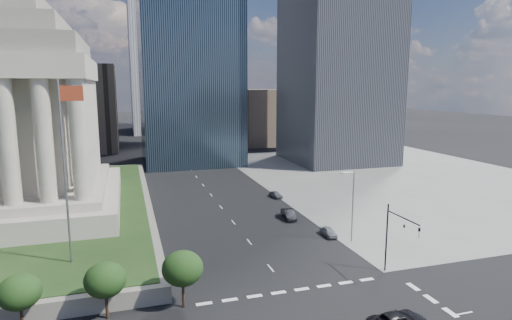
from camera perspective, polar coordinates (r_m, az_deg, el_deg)
name	(u,v)px	position (r m, az deg, el deg)	size (l,w,h in m)	color
ground	(182,159)	(127.55, -9.83, 0.11)	(500.00, 500.00, 0.00)	black
sidewalk_ne	(399,177)	(106.92, 18.53, -2.11)	(68.00, 90.00, 0.03)	slate
flagpole	(66,162)	(49.86, -24.04, -0.30)	(2.52, 0.24, 20.00)	slate
midrise_glass	(189,53)	(121.43, -8.97, 13.86)	(26.00, 26.00, 60.00)	black
building_filler_ne	(256,116)	(162.35, 0.00, 5.86)	(20.00, 30.00, 20.00)	brown
building_filler_nw	(79,108)	(155.65, -22.53, 6.42)	(24.00, 30.00, 28.00)	brown
traffic_signal_ne	(397,232)	(50.23, 18.24, -9.13)	(0.30, 5.74, 8.00)	black
street_lamp_north	(352,202)	(59.63, 12.65, -5.48)	(2.13, 0.22, 10.00)	slate
parked_sedan_near	(329,232)	(62.75, 9.66, -9.42)	(1.46, 3.63, 1.24)	gray
parked_sedan_mid	(289,214)	(69.73, 4.38, -7.23)	(1.59, 4.56, 1.50)	black
parked_sedan_far	(276,195)	(82.44, 2.66, -4.63)	(3.60, 1.45, 1.23)	#595D61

